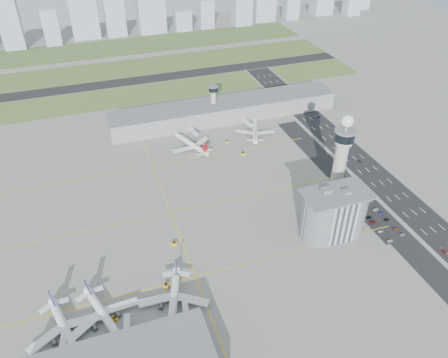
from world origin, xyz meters
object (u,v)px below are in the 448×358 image
object	(u,v)px
car_lot_10	(376,210)
jet_bridge_far_1	(243,120)
admin_building	(334,213)
airplane_near_a	(65,328)
car_hw_4	(278,94)
airplane_far_b	(255,128)
car_lot_2	(373,222)
tug_4	(227,142)
control_tower	(341,156)
car_lot_4	(362,209)
secondary_tower	(213,100)
jet_bridge_near_2	(187,324)
car_lot_11	(371,202)
car_lot_5	(359,207)
airplane_far_a	(191,141)
car_lot_7	(396,229)
car_hw_1	(360,161)
car_hw_0	(444,252)
airplane_near_c	(173,298)
tug_0	(115,318)
tug_3	(174,243)
tug_1	(166,285)
car_lot_0	(390,241)
tug_5	(243,153)
jet_bridge_far_0	(190,129)
tug_2	(179,276)
car_lot_3	(369,217)
airplane_near_b	(104,313)
car_lot_6	(403,235)
car_lot_9	(382,214)
car_lot_8	(387,220)
car_lot_1	(381,231)

from	to	relation	value
car_lot_10	jet_bridge_far_1	bearing A→B (deg)	6.51
admin_building	airplane_near_a	bearing A→B (deg)	-171.52
car_hw_4	jet_bridge_far_1	bearing A→B (deg)	-150.85
airplane_far_b	car_lot_2	size ratio (longest dim) A/B	9.03
tug_4	car_hw_4	size ratio (longest dim) A/B	0.81
control_tower	car_lot_4	distance (m)	40.43
secondary_tower	jet_bridge_near_2	distance (m)	227.30
admin_building	car_lot_11	xyz separation A→B (m)	(41.86, 17.06, -14.69)
car_lot_4	car_lot_5	world-z (taller)	car_lot_4
airplane_far_a	car_lot_7	world-z (taller)	airplane_far_a
car_hw_1	car_hw_4	size ratio (longest dim) A/B	0.92
admin_building	car_hw_0	world-z (taller)	admin_building
airplane_near_c	tug_0	size ratio (longest dim) A/B	13.21
tug_3	car_lot_10	distance (m)	137.40
tug_1	car_lot_0	world-z (taller)	tug_1
airplane_far_b	car_hw_4	distance (m)	85.78
airplane_near_a	tug_5	size ratio (longest dim) A/B	12.28
airplane_near_a	tug_1	world-z (taller)	airplane_near_a
tug_0	car_lot_11	world-z (taller)	tug_0
jet_bridge_near_2	car_lot_11	distance (m)	157.20
jet_bridge_far_0	tug_3	world-z (taller)	jet_bridge_far_0
airplane_near_a	tug_5	xyz separation A→B (m)	(143.07, 128.50, -5.23)
secondary_tower	tug_2	distance (m)	194.79
car_hw_4	tug_4	bearing A→B (deg)	-147.79
secondary_tower	airplane_near_a	xyz separation A→B (m)	(-140.41, -196.20, -12.51)
car_lot_0	car_lot_10	xyz separation A→B (m)	(9.99, 28.71, 0.02)
tug_0	car_lot_3	world-z (taller)	tug_0
airplane_near_b	car_lot_6	world-z (taller)	airplane_near_b
control_tower	car_lot_10	size ratio (longest dim) A/B	13.74
tug_3	car_lot_6	world-z (taller)	tug_3
airplane_far_a	jet_bridge_far_1	distance (m)	61.41
secondary_tower	car_hw_0	size ratio (longest dim) A/B	9.20
car_hw_4	car_lot_2	bearing A→B (deg)	-107.18
tug_0	admin_building	bearing A→B (deg)	135.49
control_tower	car_lot_9	world-z (taller)	control_tower
tug_4	airplane_far_b	bearing A→B (deg)	-86.44
control_tower	car_lot_4	xyz separation A→B (m)	(11.85, -17.60, -34.41)
car_lot_6	airplane_near_b	bearing A→B (deg)	85.46
car_lot_7	car_lot_8	distance (m)	9.78
airplane_far_a	tug_2	xyz separation A→B (m)	(-45.02, -133.83, -5.12)
secondary_tower	car_lot_3	world-z (taller)	secondary_tower
tug_1	tug_2	distance (m)	9.27
airplane_far_a	tug_4	world-z (taller)	airplane_far_a
tug_1	tug_3	world-z (taller)	tug_1
jet_bridge_far_0	tug_4	world-z (taller)	jet_bridge_far_0
tug_5	car_lot_1	size ratio (longest dim) A/B	1.04
airplane_far_b	car_hw_0	distance (m)	179.41
tug_1	car_lot_9	xyz separation A→B (m)	(150.09, 13.08, -0.44)
car_hw_1	airplane_far_b	bearing A→B (deg)	125.08
jet_bridge_far_1	secondary_tower	bearing A→B (deg)	-139.29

